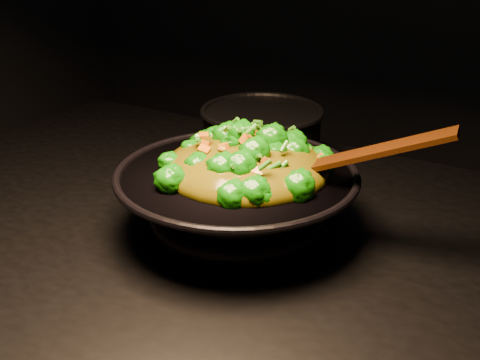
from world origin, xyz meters
The scene contains 4 objects.
wok centered at (0.10, 0.00, 0.95)m, with size 0.36×0.36×0.10m, color black, non-canonical shape.
stir_fry centered at (0.11, 0.02, 1.05)m, with size 0.26×0.26×0.09m, color #157808, non-canonical shape.
spatula centered at (0.27, 0.05, 1.05)m, with size 0.29×0.04×0.01m, color #371507.
back_pot centered at (0.02, 0.24, 0.96)m, with size 0.22×0.22×0.13m, color black.
Camera 1 is at (0.53, -0.72, 1.37)m, focal length 45.00 mm.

